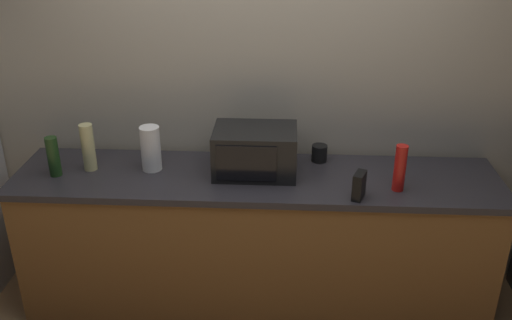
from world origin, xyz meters
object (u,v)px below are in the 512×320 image
at_px(bottle_vinegar, 88,147).
at_px(mug_black, 319,153).
at_px(microwave, 255,151).
at_px(bottle_hot_sauce, 400,168).
at_px(bottle_wine, 53,157).
at_px(paper_towel_roll, 151,148).
at_px(cordless_phone, 359,186).

distance_m(bottle_vinegar, mug_black, 1.38).
relative_size(microwave, bottle_hot_sauce, 1.80).
xyz_separation_m(bottle_hot_sauce, bottle_wine, (-1.96, 0.07, -0.01)).
distance_m(paper_towel_roll, bottle_wine, 0.55).
bearing_deg(microwave, cordless_phone, -26.38).
height_order(microwave, bottle_vinegar, bottle_vinegar).
relative_size(cordless_phone, bottle_hot_sauce, 0.56).
bearing_deg(bottle_wine, mug_black, 10.21).
relative_size(cordless_phone, bottle_wine, 0.63).
height_order(cordless_phone, bottle_vinegar, bottle_vinegar).
bearing_deg(microwave, bottle_wine, -174.78).
height_order(paper_towel_roll, bottle_hot_sauce, paper_towel_roll).
bearing_deg(cordless_phone, paper_towel_roll, -172.04).
height_order(bottle_wine, mug_black, bottle_wine).
bearing_deg(microwave, bottle_vinegar, -178.99).
distance_m(cordless_phone, bottle_hot_sauce, 0.26).
xyz_separation_m(microwave, paper_towel_roll, (-0.61, 0.00, 0.00)).
bearing_deg(paper_towel_roll, bottle_vinegar, -176.95).
bearing_deg(cordless_phone, microwave, 175.16).
bearing_deg(bottle_hot_sauce, microwave, 167.59).
bearing_deg(bottle_hot_sauce, cordless_phone, -154.67).
bearing_deg(bottle_wine, cordless_phone, -5.90).
height_order(paper_towel_roll, bottle_vinegar, bottle_vinegar).
bearing_deg(cordless_phone, bottle_vinegar, -168.22).
relative_size(cordless_phone, bottle_vinegar, 0.53).
relative_size(microwave, paper_towel_roll, 1.78).
relative_size(bottle_wine, mug_black, 2.29).
relative_size(paper_towel_roll, bottle_hot_sauce, 1.01).
bearing_deg(paper_towel_roll, mug_black, 9.65).
bearing_deg(mug_black, cordless_phone, -67.47).
height_order(bottle_vinegar, mug_black, bottle_vinegar).
distance_m(paper_towel_roll, bottle_vinegar, 0.37).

